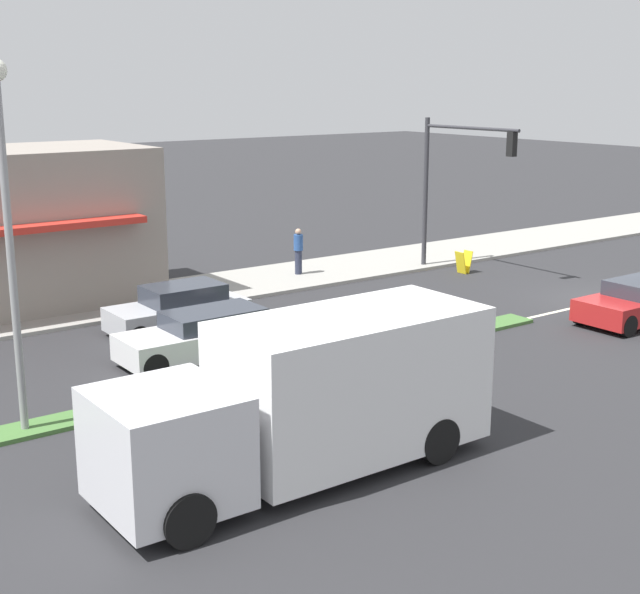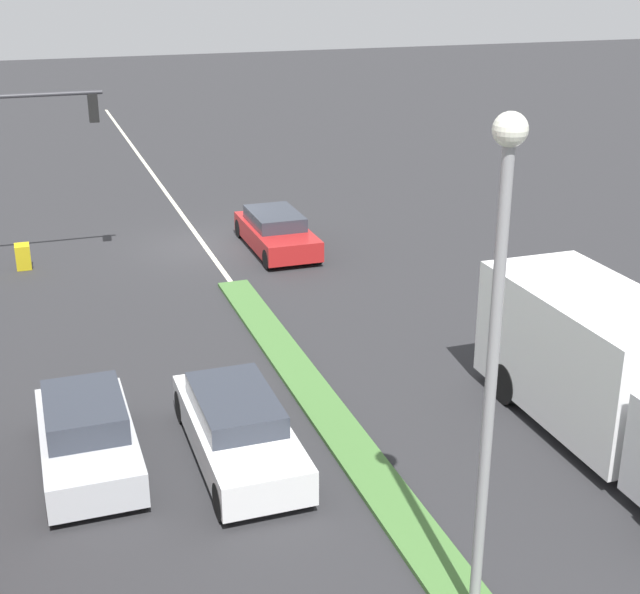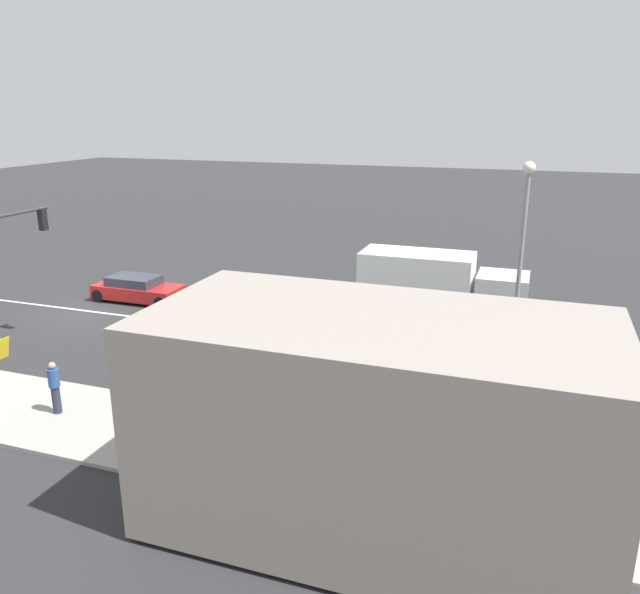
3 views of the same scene
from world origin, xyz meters
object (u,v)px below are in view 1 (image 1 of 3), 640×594
pedestrian (298,250)px  warning_aframe_sign (464,262)px  van_white (208,335)px  street_lamp (6,202)px  sedan_silver (179,310)px  traffic_signal_main (453,169)px  delivery_truck (312,397)px

pedestrian → warning_aframe_sign: (-3.10, -5.40, -0.58)m
warning_aframe_sign → van_white: (-3.65, 12.95, 0.21)m
street_lamp → sedan_silver: street_lamp is taller
warning_aframe_sign → sedan_silver: bearing=93.9°
traffic_signal_main → warning_aframe_sign: traffic_signal_main is taller
pedestrian → warning_aframe_sign: pedestrian is taller
delivery_truck → sedan_silver: bearing=-13.8°
traffic_signal_main → sedan_silver: 12.37m
traffic_signal_main → delivery_truck: (-11.12, 14.33, -2.43)m
traffic_signal_main → sedan_silver: (-1.12, 11.88, -3.26)m
delivery_truck → van_white: size_ratio=1.64×
van_white → street_lamp: bearing=111.7°
warning_aframe_sign → van_white: size_ratio=0.18×
sedan_silver → van_white: 2.87m
warning_aframe_sign → van_white: bearing=105.7°
street_lamp → sedan_silver: 8.94m
traffic_signal_main → street_lamp: (-6.12, 18.03, 0.88)m
delivery_truck → van_white: delivery_truck is taller
street_lamp → van_white: 7.25m
traffic_signal_main → pedestrian: (2.82, 4.95, -2.89)m
warning_aframe_sign → sedan_silver: 12.35m
pedestrian → sedan_silver: pedestrian is taller
pedestrian → delivery_truck: 16.81m
sedan_silver → van_white: sedan_silver is taller
warning_aframe_sign → delivery_truck: size_ratio=0.11×
van_white → pedestrian: bearing=-48.2°
street_lamp → warning_aframe_sign: size_ratio=8.80×
pedestrian → van_white: (-6.74, 7.55, -0.38)m
delivery_truck → sedan_silver: size_ratio=1.89×
traffic_signal_main → delivery_truck: traffic_signal_main is taller
sedan_silver → street_lamp: bearing=129.1°
street_lamp → warning_aframe_sign: 19.86m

